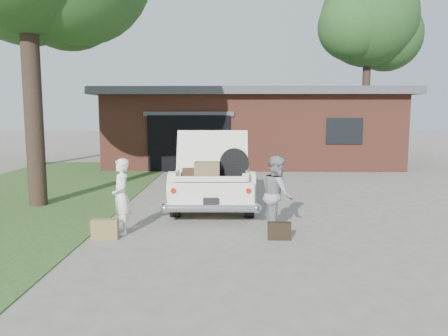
{
  "coord_description": "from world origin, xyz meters",
  "views": [
    {
      "loc": [
        0.18,
        -8.93,
        2.33
      ],
      "look_at": [
        0.0,
        0.6,
        1.1
      ],
      "focal_mm": 35.0,
      "sensor_mm": 36.0,
      "label": 1
    }
  ],
  "objects": [
    {
      "name": "woman_right",
      "position": [
        1.05,
        -0.64,
        0.75
      ],
      "size": [
        0.66,
        0.8,
        1.51
      ],
      "primitive_type": "imported",
      "rotation": [
        0.0,
        0.0,
        1.7
      ],
      "color": "gray",
      "rests_on": "ground"
    },
    {
      "name": "grass_strip",
      "position": [
        -5.5,
        3.0,
        0.01
      ],
      "size": [
        6.0,
        16.0,
        0.02
      ],
      "primitive_type": "cube",
      "color": "#2D4C1E",
      "rests_on": "ground"
    },
    {
      "name": "woman_left",
      "position": [
        -1.93,
        -0.81,
        0.73
      ],
      "size": [
        0.54,
        0.63,
        1.45
      ],
      "primitive_type": "imported",
      "rotation": [
        0.0,
        0.0,
        -1.14
      ],
      "color": "white",
      "rests_on": "ground"
    },
    {
      "name": "sedan",
      "position": [
        -0.28,
        2.14,
        0.71
      ],
      "size": [
        1.94,
        4.83,
        1.92
      ],
      "rotation": [
        0.0,
        0.0,
        0.01
      ],
      "color": "silver",
      "rests_on": "ground"
    },
    {
      "name": "ground",
      "position": [
        0.0,
        0.0,
        0.0
      ],
      "size": [
        90.0,
        90.0,
        0.0
      ],
      "primitive_type": "plane",
      "color": "gray",
      "rests_on": "ground"
    },
    {
      "name": "suitcase_right",
      "position": [
        1.05,
        -1.14,
        0.16
      ],
      "size": [
        0.43,
        0.15,
        0.33
      ],
      "primitive_type": "cube",
      "rotation": [
        0.0,
        0.0,
        -0.03
      ],
      "color": "black",
      "rests_on": "ground"
    },
    {
      "name": "tree_right",
      "position": [
        7.81,
        16.2,
        7.15
      ],
      "size": [
        6.12,
        5.32,
        10.14
      ],
      "color": "#38281E",
      "rests_on": "ground"
    },
    {
      "name": "house",
      "position": [
        0.98,
        11.47,
        1.67
      ],
      "size": [
        12.8,
        7.8,
        3.3
      ],
      "color": "brown",
      "rests_on": "ground"
    },
    {
      "name": "suitcase_left",
      "position": [
        -2.16,
        -1.17,
        0.19
      ],
      "size": [
        0.49,
        0.17,
        0.38
      ],
      "primitive_type": "cube",
      "rotation": [
        0.0,
        0.0,
        0.03
      ],
      "color": "olive",
      "rests_on": "ground"
    }
  ]
}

